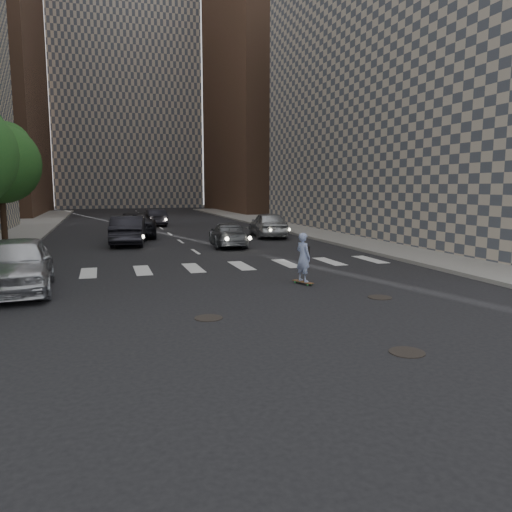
{
  "coord_description": "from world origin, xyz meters",
  "views": [
    {
      "loc": [
        -4.42,
        -10.64,
        3.23
      ],
      "look_at": [
        -0.32,
        2.65,
        1.3
      ],
      "focal_mm": 35.0,
      "sensor_mm": 36.0,
      "label": 1
    }
  ],
  "objects_px": {
    "skateboarder": "(303,257)",
    "traffic_car_b": "(228,235)",
    "traffic_car_e": "(155,217)",
    "tree_c": "(1,160)",
    "traffic_car_c": "(135,225)",
    "traffic_car_d": "(268,224)",
    "silver_sedan": "(17,264)",
    "traffic_car_a": "(129,230)"
  },
  "relations": [
    {
      "from": "silver_sedan",
      "to": "traffic_car_e",
      "type": "xyz_separation_m",
      "value": [
        6.84,
        25.72,
        -0.16
      ]
    },
    {
      "from": "skateboarder",
      "to": "traffic_car_c",
      "type": "bearing_deg",
      "value": 83.03
    },
    {
      "from": "tree_c",
      "to": "skateboarder",
      "type": "height_order",
      "value": "tree_c"
    },
    {
      "from": "tree_c",
      "to": "traffic_car_c",
      "type": "height_order",
      "value": "tree_c"
    },
    {
      "from": "skateboarder",
      "to": "traffic_car_d",
      "type": "xyz_separation_m",
      "value": [
        3.93,
        15.42,
        -0.08
      ]
    },
    {
      "from": "traffic_car_b",
      "to": "traffic_car_c",
      "type": "bearing_deg",
      "value": -50.09
    },
    {
      "from": "skateboarder",
      "to": "silver_sedan",
      "type": "xyz_separation_m",
      "value": [
        -8.93,
        1.49,
        -0.05
      ]
    },
    {
      "from": "traffic_car_b",
      "to": "traffic_car_c",
      "type": "relative_size",
      "value": 0.77
    },
    {
      "from": "traffic_car_d",
      "to": "traffic_car_e",
      "type": "bearing_deg",
      "value": -55.78
    },
    {
      "from": "skateboarder",
      "to": "traffic_car_e",
      "type": "relative_size",
      "value": 0.41
    },
    {
      "from": "skateboarder",
      "to": "traffic_car_c",
      "type": "xyz_separation_m",
      "value": [
        -4.32,
        18.01,
        -0.11
      ]
    },
    {
      "from": "skateboarder",
      "to": "traffic_car_a",
      "type": "relative_size",
      "value": 0.35
    },
    {
      "from": "skateboarder",
      "to": "traffic_car_e",
      "type": "xyz_separation_m",
      "value": [
        -2.09,
        27.21,
        -0.2
      ]
    },
    {
      "from": "tree_c",
      "to": "traffic_car_d",
      "type": "relative_size",
      "value": 1.37
    },
    {
      "from": "traffic_car_c",
      "to": "traffic_car_e",
      "type": "relative_size",
      "value": 1.35
    },
    {
      "from": "traffic_car_a",
      "to": "traffic_car_d",
      "type": "relative_size",
      "value": 1.02
    },
    {
      "from": "skateboarder",
      "to": "traffic_car_b",
      "type": "distance_m",
      "value": 11.2
    },
    {
      "from": "traffic_car_c",
      "to": "traffic_car_d",
      "type": "xyz_separation_m",
      "value": [
        8.24,
        -2.6,
        0.02
      ]
    },
    {
      "from": "silver_sedan",
      "to": "traffic_car_d",
      "type": "height_order",
      "value": "silver_sedan"
    },
    {
      "from": "traffic_car_b",
      "to": "traffic_car_c",
      "type": "height_order",
      "value": "traffic_car_c"
    },
    {
      "from": "traffic_car_c",
      "to": "traffic_car_e",
      "type": "xyz_separation_m",
      "value": [
        2.23,
        9.2,
        -0.1
      ]
    },
    {
      "from": "traffic_car_a",
      "to": "traffic_car_d",
      "type": "height_order",
      "value": "traffic_car_d"
    },
    {
      "from": "tree_c",
      "to": "traffic_car_e",
      "type": "bearing_deg",
      "value": 53.72
    },
    {
      "from": "traffic_car_b",
      "to": "traffic_car_a",
      "type": "bearing_deg",
      "value": -18.61
    },
    {
      "from": "traffic_car_a",
      "to": "traffic_car_c",
      "type": "height_order",
      "value": "traffic_car_a"
    },
    {
      "from": "tree_c",
      "to": "traffic_car_a",
      "type": "relative_size",
      "value": 1.33
    },
    {
      "from": "traffic_car_a",
      "to": "skateboarder",
      "type": "bearing_deg",
      "value": 117.17
    },
    {
      "from": "tree_c",
      "to": "traffic_car_e",
      "type": "distance_m",
      "value": 16.19
    },
    {
      "from": "silver_sedan",
      "to": "traffic_car_c",
      "type": "bearing_deg",
      "value": 71.13
    },
    {
      "from": "traffic_car_c",
      "to": "silver_sedan",
      "type": "bearing_deg",
      "value": 79.83
    },
    {
      "from": "traffic_car_b",
      "to": "traffic_car_d",
      "type": "distance_m",
      "value": 5.63
    },
    {
      "from": "tree_c",
      "to": "traffic_car_b",
      "type": "xyz_separation_m",
      "value": [
        11.58,
        -3.36,
        -4.0
      ]
    },
    {
      "from": "skateboarder",
      "to": "traffic_car_b",
      "type": "xyz_separation_m",
      "value": [
        0.2,
        11.2,
        -0.26
      ]
    },
    {
      "from": "traffic_car_a",
      "to": "traffic_car_b",
      "type": "height_order",
      "value": "traffic_car_a"
    },
    {
      "from": "traffic_car_c",
      "to": "tree_c",
      "type": "bearing_deg",
      "value": 31.52
    },
    {
      "from": "silver_sedan",
      "to": "traffic_car_b",
      "type": "xyz_separation_m",
      "value": [
        9.13,
        9.7,
        -0.22
      ]
    },
    {
      "from": "traffic_car_c",
      "to": "traffic_car_d",
      "type": "distance_m",
      "value": 8.64
    },
    {
      "from": "silver_sedan",
      "to": "tree_c",
      "type": "bearing_deg",
      "value": 97.37
    },
    {
      "from": "tree_c",
      "to": "skateboarder",
      "type": "xyz_separation_m",
      "value": [
        11.38,
        -14.55,
        -3.74
      ]
    },
    {
      "from": "skateboarder",
      "to": "traffic_car_b",
      "type": "relative_size",
      "value": 0.39
    },
    {
      "from": "skateboarder",
      "to": "traffic_car_e",
      "type": "height_order",
      "value": "skateboarder"
    },
    {
      "from": "traffic_car_b",
      "to": "skateboarder",
      "type": "bearing_deg",
      "value": 95.37
    }
  ]
}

